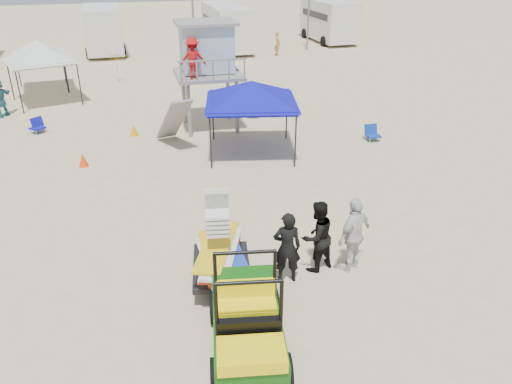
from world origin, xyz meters
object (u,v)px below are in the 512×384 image
object	(u,v)px
surf_trailer	(220,252)
man_left	(287,247)
utility_cart	(247,315)
lifeguard_tower	(205,52)
canopy_blue	(251,85)

from	to	relation	value
surf_trailer	man_left	size ratio (longest dim) A/B	1.40
utility_cart	surf_trailer	distance (m)	2.34
lifeguard_tower	surf_trailer	bearing A→B (deg)	-99.70
surf_trailer	man_left	xyz separation A→B (m)	(1.52, -0.30, 0.04)
canopy_blue	lifeguard_tower	bearing A→B (deg)	106.28
utility_cart	canopy_blue	size ratio (longest dim) A/B	0.74
utility_cart	man_left	distance (m)	2.54
utility_cart	surf_trailer	xyz separation A→B (m)	(0.01, 2.34, -0.06)
lifeguard_tower	canopy_blue	xyz separation A→B (m)	(1.01, -3.47, -0.61)
lifeguard_tower	canopy_blue	size ratio (longest dim) A/B	1.15
lifeguard_tower	man_left	bearing A→B (deg)	-92.09
canopy_blue	man_left	bearing A→B (deg)	-99.97
canopy_blue	surf_trailer	bearing A→B (deg)	-110.55
man_left	canopy_blue	size ratio (longest dim) A/B	0.48
utility_cart	man_left	bearing A→B (deg)	53.22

